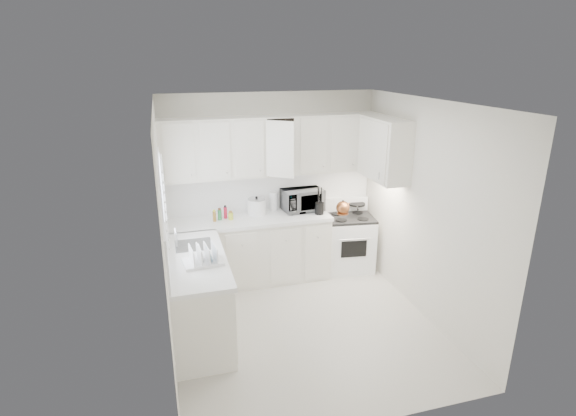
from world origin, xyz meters
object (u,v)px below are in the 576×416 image
object	(u,v)px
stove	(349,236)
rice_cooker	(257,205)
dish_rack	(202,254)
utensil_crock	(320,200)
microwave	(302,197)
tea_kettle	(343,207)

from	to	relation	value
stove	rice_cooker	bearing A→B (deg)	-178.83
stove	dish_rack	bearing A→B (deg)	-143.33
rice_cooker	utensil_crock	distance (m)	0.88
microwave	rice_cooker	size ratio (longest dim) A/B	2.18
tea_kettle	stove	bearing A→B (deg)	23.69
tea_kettle	dish_rack	size ratio (longest dim) A/B	0.58
microwave	utensil_crock	size ratio (longest dim) A/B	1.41
dish_rack	rice_cooker	bearing A→B (deg)	51.15
stove	tea_kettle	distance (m)	0.57
microwave	dish_rack	distance (m)	2.08
microwave	dish_rack	xyz separation A→B (m)	(-1.55, -1.39, -0.08)
microwave	dish_rack	bearing A→B (deg)	-144.99
rice_cooker	dish_rack	world-z (taller)	rice_cooker
rice_cooker	dish_rack	xyz separation A→B (m)	(-0.89, -1.39, -0.02)
utensil_crock	dish_rack	world-z (taller)	utensil_crock
tea_kettle	rice_cooker	distance (m)	1.20
stove	microwave	world-z (taller)	microwave
stove	microwave	bearing A→B (deg)	175.86
tea_kettle	rice_cooker	xyz separation A→B (m)	(-1.16, 0.31, 0.03)
utensil_crock	dish_rack	bearing A→B (deg)	-146.20
stove	utensil_crock	xyz separation A→B (m)	(-0.50, -0.09, 0.62)
tea_kettle	dish_rack	world-z (taller)	dish_rack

